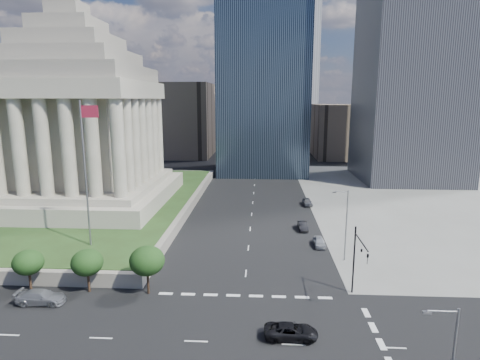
# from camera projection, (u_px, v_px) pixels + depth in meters

# --- Properties ---
(ground) EXTENTS (500.00, 500.00, 0.00)m
(ground) POSITION_uv_depth(u_px,v_px,m) (256.00, 168.00, 129.81)
(ground) COLOR black
(ground) RESTS_ON ground
(sidewalk_ne) EXTENTS (68.00, 90.00, 0.03)m
(sidewalk_ne) POSITION_uv_depth(u_px,v_px,m) (462.00, 201.00, 88.14)
(sidewalk_ne) COLOR slate
(sidewalk_ne) RESTS_ON ground
(plaza_terrace) EXTENTS (66.00, 70.00, 1.80)m
(plaza_terrace) POSITION_uv_depth(u_px,v_px,m) (36.00, 203.00, 83.17)
(plaza_terrace) COLOR slate
(plaza_terrace) RESTS_ON ground
(plaza_lawn) EXTENTS (64.00, 68.00, 0.10)m
(plaza_lawn) POSITION_uv_depth(u_px,v_px,m) (35.00, 198.00, 82.98)
(plaza_lawn) COLOR #233817
(plaza_lawn) RESTS_ON plaza_terrace
(war_memorial) EXTENTS (34.00, 34.00, 39.00)m
(war_memorial) POSITION_uv_depth(u_px,v_px,m) (75.00, 102.00, 76.55)
(war_memorial) COLOR gray
(war_memorial) RESTS_ON plaza_lawn
(flagpole) EXTENTS (2.52, 0.24, 20.00)m
(flagpole) POSITION_uv_depth(u_px,v_px,m) (86.00, 166.00, 54.03)
(flagpole) COLOR slate
(flagpole) RESTS_ON plaza_lawn
(midrise_glass) EXTENTS (26.00, 26.00, 60.00)m
(midrise_glass) POSITION_uv_depth(u_px,v_px,m) (263.00, 72.00, 118.87)
(midrise_glass) COLOR black
(midrise_glass) RESTS_ON ground
(building_filler_ne) EXTENTS (20.00, 30.00, 20.00)m
(building_filler_ne) POSITION_uv_depth(u_px,v_px,m) (340.00, 131.00, 155.44)
(building_filler_ne) COLOR brown
(building_filler_ne) RESTS_ON ground
(building_filler_nw) EXTENTS (24.00, 30.00, 28.00)m
(building_filler_nw) POSITION_uv_depth(u_px,v_px,m) (182.00, 120.00, 158.05)
(building_filler_nw) COLOR brown
(building_filler_nw) RESTS_ON ground
(traffic_signal_ne) EXTENTS (0.30, 5.74, 8.00)m
(traffic_signal_ne) POSITION_uv_depth(u_px,v_px,m) (358.00, 256.00, 43.62)
(traffic_signal_ne) COLOR black
(traffic_signal_ne) RESTS_ON ground
(street_lamp_north) EXTENTS (2.13, 0.22, 10.00)m
(street_lamp_north) POSITION_uv_depth(u_px,v_px,m) (345.00, 221.00, 54.56)
(street_lamp_north) COLOR slate
(street_lamp_north) RESTS_ON ground
(pickup_truck) EXTENTS (5.04, 2.33, 1.40)m
(pickup_truck) POSITION_uv_depth(u_px,v_px,m) (291.00, 331.00, 37.42)
(pickup_truck) COLOR black
(pickup_truck) RESTS_ON ground
(suv_grey) EXTENTS (5.35, 2.39, 1.52)m
(suv_grey) POSITION_uv_depth(u_px,v_px,m) (41.00, 297.00, 43.77)
(suv_grey) COLOR slate
(suv_grey) RESTS_ON ground
(parked_sedan_near) EXTENTS (4.08, 1.66, 1.39)m
(parked_sedan_near) POSITION_uv_depth(u_px,v_px,m) (319.00, 242.00, 60.94)
(parked_sedan_near) COLOR #9A9DA3
(parked_sedan_near) RESTS_ON ground
(parked_sedan_mid) EXTENTS (4.20, 1.64, 1.36)m
(parked_sedan_mid) POSITION_uv_depth(u_px,v_px,m) (303.00, 226.00, 68.56)
(parked_sedan_mid) COLOR black
(parked_sedan_mid) RESTS_ON ground
(parked_sedan_far) EXTENTS (4.53, 2.04, 1.51)m
(parked_sedan_far) POSITION_uv_depth(u_px,v_px,m) (307.00, 202.00, 84.41)
(parked_sedan_far) COLOR #4C4D53
(parked_sedan_far) RESTS_ON ground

